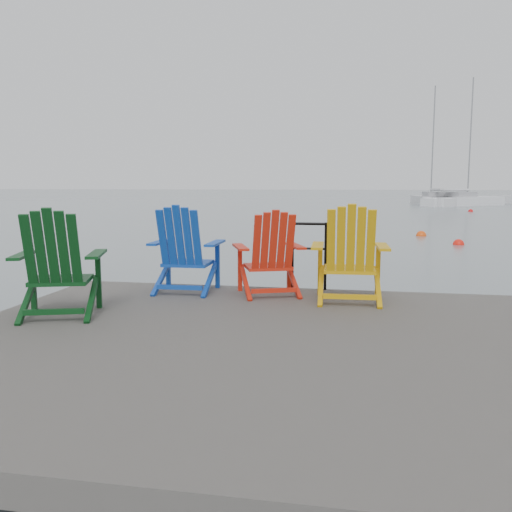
% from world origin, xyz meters
% --- Properties ---
extents(ground, '(400.00, 400.00, 0.00)m').
position_xyz_m(ground, '(0.00, 0.00, 0.00)').
color(ground, slate).
rests_on(ground, ground).
extents(dock, '(6.00, 5.00, 1.40)m').
position_xyz_m(dock, '(0.00, 0.00, 0.35)').
color(dock, '#2A2825').
rests_on(dock, ground).
extents(handrail, '(0.48, 0.04, 0.90)m').
position_xyz_m(handrail, '(0.25, 2.45, 1.04)').
color(handrail, black).
rests_on(handrail, dock).
extents(chair_green, '(1.07, 1.02, 1.13)m').
position_xyz_m(chair_green, '(-2.22, 0.44, 1.07)').
color(chair_green, '#093412').
rests_on(chair_green, dock).
extents(chair_blue, '(0.90, 0.83, 1.11)m').
position_xyz_m(chair_blue, '(-1.32, 1.95, 1.06)').
color(chair_blue, '#103EA5').
rests_on(chair_blue, dock).
extents(chair_red, '(1.02, 0.97, 1.06)m').
position_xyz_m(chair_red, '(-0.20, 1.97, 1.03)').
color(chair_red, red).
rests_on(chair_red, dock).
extents(chair_yellow, '(0.94, 0.87, 1.14)m').
position_xyz_m(chair_yellow, '(0.80, 1.75, 1.08)').
color(chair_yellow, '#CE960B').
rests_on(chair_yellow, dock).
extents(sailboat_near, '(3.17, 8.30, 11.21)m').
position_xyz_m(sailboat_near, '(7.74, 48.32, 0.36)').
color(sailboat_near, silver).
rests_on(sailboat_near, ground).
extents(sailboat_mid, '(7.78, 7.18, 11.62)m').
position_xyz_m(sailboat_mid, '(10.38, 47.17, 0.36)').
color(sailboat_mid, white).
rests_on(sailboat_mid, ground).
extents(buoy_a, '(0.35, 0.35, 0.35)m').
position_xyz_m(buoy_a, '(4.07, 13.27, 0.00)').
color(buoy_a, red).
rests_on(buoy_a, ground).
extents(buoy_b, '(0.38, 0.38, 0.38)m').
position_xyz_m(buoy_b, '(3.24, 16.11, 0.00)').
color(buoy_b, '#F14B0E').
rests_on(buoy_b, ground).
extents(buoy_d, '(0.34, 0.34, 0.34)m').
position_xyz_m(buoy_d, '(8.78, 35.77, 0.00)').
color(buoy_d, red).
rests_on(buoy_d, ground).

